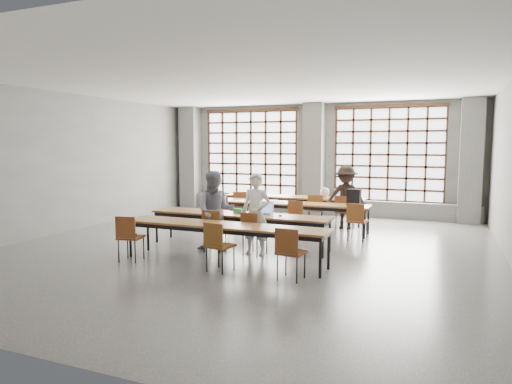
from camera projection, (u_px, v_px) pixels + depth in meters
floor at (249, 248)px, 9.79m from camera, size 11.00×11.00×0.00m
ceiling at (248, 82)px, 9.43m from camera, size 11.00×11.00×0.00m
wall_back at (316, 159)px, 14.66m from camera, size 10.00×0.00×10.00m
wall_front at (30, 191)px, 4.55m from camera, size 10.00×0.00×10.00m
wall_left at (67, 163)px, 11.51m from camera, size 0.00×11.00×11.00m
column_left at (190, 157)px, 16.12m from camera, size 0.60×0.55×3.50m
column_mid at (314, 159)px, 14.41m from camera, size 0.60×0.55×3.50m
column_right at (471, 161)px, 12.70m from camera, size 0.60×0.55×3.50m
window_left at (251, 154)px, 15.43m from camera, size 3.32×0.12×3.00m
window_right at (388, 155)px, 13.72m from camera, size 3.32×0.12×3.00m
sill_ledge at (314, 206)px, 14.64m from camera, size 9.80×0.35×0.50m
desk_row_a at (293, 199)px, 13.05m from camera, size 4.00×0.70×0.73m
desk_row_b at (291, 205)px, 11.66m from camera, size 4.00×0.70×0.73m
desk_row_c at (239, 217)px, 9.81m from camera, size 4.00×0.70×0.73m
desk_row_d at (224, 228)px, 8.50m from camera, size 4.00×0.70×0.73m
chair_back_left at (241, 203)px, 13.01m from camera, size 0.51×0.52×0.88m
chair_back_mid at (315, 207)px, 12.17m from camera, size 0.50×0.50×0.88m
chair_back_right at (344, 209)px, 11.88m from camera, size 0.52×0.52×0.88m
chair_mid_left at (223, 210)px, 11.71m from camera, size 0.44×0.45×0.88m
chair_mid_centre at (298, 214)px, 10.95m from camera, size 0.49×0.50×0.88m
chair_mid_right at (357, 218)px, 10.41m from camera, size 0.46×0.46×0.88m
chair_front_left at (213, 226)px, 9.36m from camera, size 0.45×0.46×0.88m
chair_front_right at (253, 229)px, 9.03m from camera, size 0.50×0.50×0.88m
chair_near_left at (129, 234)px, 8.58m from camera, size 0.48×0.49×0.88m
chair_near_mid at (217, 242)px, 7.87m from camera, size 0.49×0.49×0.88m
chair_near_right at (289, 248)px, 7.37m from camera, size 0.46×0.46×0.88m
student_male at (256, 214)px, 9.11m from camera, size 0.61×0.41×1.65m
student_female at (216, 211)px, 9.45m from camera, size 0.98×0.87×1.67m
student_back at (346, 197)px, 11.96m from camera, size 1.14×0.74×1.66m
laptop_front at (264, 211)px, 9.69m from camera, size 0.39×0.34×0.26m
laptop_back at (341, 196)px, 12.62m from camera, size 0.43×0.39×0.26m
mouse at (280, 215)px, 9.42m from camera, size 0.11×0.09×0.04m
green_box at (238, 211)px, 9.89m from camera, size 0.27×0.17×0.09m
phone at (245, 214)px, 9.64m from camera, size 0.14×0.10×0.01m
paper_sheet_a at (269, 201)px, 11.93m from camera, size 0.34×0.27×0.00m
paper_sheet_b at (279, 202)px, 11.72m from camera, size 0.36×0.33×0.00m
backpack at (354, 197)px, 11.07m from camera, size 0.33×0.22×0.40m
plastic_bag at (325, 192)px, 12.73m from camera, size 0.30×0.26×0.29m
red_pouch at (131, 235)px, 8.66m from camera, size 0.21×0.11×0.06m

